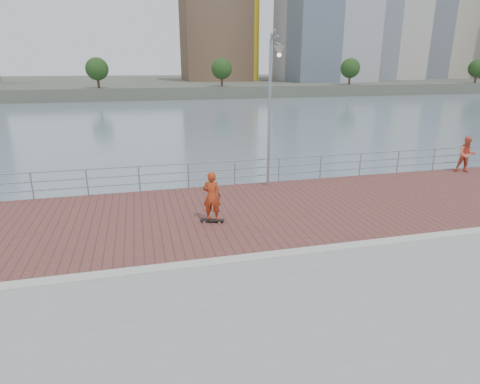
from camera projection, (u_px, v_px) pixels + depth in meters
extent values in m
plane|color=slate|center=(257.00, 319.00, 11.75)|extent=(400.00, 400.00, 0.00)
cube|color=brown|center=(229.00, 213.00, 14.46)|extent=(40.00, 6.80, 0.02)
cube|color=#B7B5AD|center=(258.00, 257.00, 11.13)|extent=(40.00, 0.40, 0.06)
cube|color=#4C5142|center=(145.00, 84.00, 124.44)|extent=(320.00, 95.00, 2.50)
cylinder|color=#8C9EA8|center=(32.00, 186.00, 15.76)|extent=(0.06, 0.06, 1.10)
cylinder|color=#8C9EA8|center=(87.00, 183.00, 16.23)|extent=(0.06, 0.06, 1.10)
cylinder|color=#8C9EA8|center=(139.00, 179.00, 16.71)|extent=(0.06, 0.06, 1.10)
cylinder|color=#8C9EA8|center=(188.00, 176.00, 17.19)|extent=(0.06, 0.06, 1.10)
cylinder|color=#8C9EA8|center=(235.00, 173.00, 17.67)|extent=(0.06, 0.06, 1.10)
cylinder|color=#8C9EA8|center=(279.00, 170.00, 18.15)|extent=(0.06, 0.06, 1.10)
cylinder|color=#8C9EA8|center=(320.00, 167.00, 18.63)|extent=(0.06, 0.06, 1.10)
cylinder|color=#8C9EA8|center=(360.00, 165.00, 19.11)|extent=(0.06, 0.06, 1.10)
cylinder|color=#8C9EA8|center=(398.00, 162.00, 19.59)|extent=(0.06, 0.06, 1.10)
cylinder|color=#8C9EA8|center=(434.00, 160.00, 20.07)|extent=(0.06, 0.06, 1.10)
cylinder|color=#8C9EA8|center=(468.00, 158.00, 20.55)|extent=(0.06, 0.06, 1.10)
cylinder|color=#8C9EA8|center=(212.00, 162.00, 17.27)|extent=(39.00, 0.05, 0.05)
cylinder|color=#8C9EA8|center=(212.00, 170.00, 17.38)|extent=(39.00, 0.05, 0.05)
cylinder|color=#8C9EA8|center=(212.00, 179.00, 17.49)|extent=(39.00, 0.05, 0.05)
cylinder|color=gray|center=(269.00, 117.00, 16.78)|extent=(0.12, 0.12, 6.07)
cylinder|color=gray|center=(275.00, 38.00, 15.38)|extent=(0.07, 1.01, 0.07)
cone|color=#B2B2AD|center=(279.00, 43.00, 14.98)|extent=(0.45, 0.45, 0.35)
cube|color=black|center=(212.00, 220.00, 13.57)|extent=(0.82, 0.46, 0.03)
cylinder|color=beige|center=(205.00, 222.00, 13.54)|extent=(0.07, 0.06, 0.06)
cylinder|color=beige|center=(220.00, 222.00, 13.49)|extent=(0.07, 0.06, 0.06)
cylinder|color=beige|center=(205.00, 220.00, 13.67)|extent=(0.07, 0.06, 0.06)
cylinder|color=beige|center=(220.00, 221.00, 13.63)|extent=(0.07, 0.06, 0.06)
imported|color=#AA3516|center=(212.00, 196.00, 13.31)|extent=(0.71, 0.59, 1.68)
imported|color=#E05F42|center=(467.00, 155.00, 19.61)|extent=(1.06, 0.96, 1.77)
cube|color=brown|center=(215.00, 22.00, 112.41)|extent=(18.00, 18.00, 31.33)
cylinder|color=#473323|center=(98.00, 79.00, 79.20)|extent=(0.50, 0.50, 3.42)
sphere|color=#193814|center=(97.00, 69.00, 78.60)|extent=(4.40, 4.40, 4.40)
cylinder|color=#473323|center=(222.00, 78.00, 85.05)|extent=(0.50, 0.50, 3.40)
sphere|color=#193814|center=(222.00, 69.00, 84.46)|extent=(4.37, 4.37, 4.37)
cylinder|color=#473323|center=(350.00, 77.00, 92.06)|extent=(0.50, 0.50, 3.43)
sphere|color=#193814|center=(350.00, 68.00, 91.46)|extent=(4.41, 4.41, 4.41)
cylinder|color=#473323|center=(476.00, 76.00, 100.26)|extent=(0.50, 0.50, 3.32)
sphere|color=#193814|center=(477.00, 68.00, 99.68)|extent=(4.27, 4.27, 4.27)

